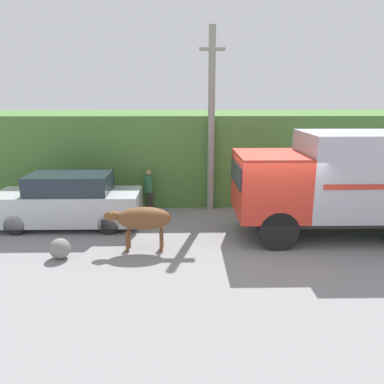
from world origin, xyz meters
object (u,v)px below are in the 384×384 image
Objects in this scene: utility_pole at (211,119)px; pedestrian_on_hill at (149,188)px; roadside_rock at (60,249)px; parked_suv at (69,201)px; cargo_truck at (350,180)px; brown_cow at (142,219)px.

pedestrian_on_hill is at bearing -176.47° from utility_pole.
parked_suv is at bearing 100.68° from roadside_rock.
pedestrian_on_hill is 2.86× the size of roadside_rock.
cargo_truck is at bearing -35.81° from utility_pole.
pedestrian_on_hill is 3.41m from utility_pole.
cargo_truck is 4.16× the size of pedestrian_on_hill.
pedestrian_on_hill is 0.24× the size of utility_pole.
cargo_truck is at bearing 10.26° from roadside_rock.
brown_cow is 3.70m from pedestrian_on_hill.
pedestrian_on_hill is (-6.28, 2.73, -0.90)m from cargo_truck.
parked_suv is at bearing -159.43° from utility_pole.
roadside_rock is (-2.00, -4.23, -0.60)m from pedestrian_on_hill.
brown_cow is at bearing -172.93° from cargo_truck.
utility_pole reaches higher than brown_cow.
pedestrian_on_hill is at bearing 154.65° from cargo_truck.
utility_pole is (2.15, 3.83, 2.47)m from brown_cow.
brown_cow is 3.40× the size of roadside_rock.
cargo_truck reaches higher than pedestrian_on_hill.
pedestrian_on_hill is (2.49, 1.66, 0.02)m from parked_suv.
utility_pole reaches higher than parked_suv.
cargo_truck is at bearing -178.14° from pedestrian_on_hill.
roadside_rock is (-4.31, -4.37, -3.11)m from utility_pole.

